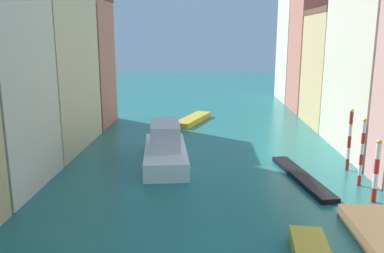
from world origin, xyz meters
The scene contains 12 objects.
ground_plane centered at (0.00, 24.50, 0.00)m, with size 154.00×154.00×0.00m, color #1E6B66.
building_left_2 centered at (-15.19, 22.24, 8.79)m, with size 7.41×11.86×17.55m.
building_left_3 centered at (-15.19, 32.21, 7.23)m, with size 7.41×7.36×14.43m.
building_right_3 centered at (15.19, 32.91, 6.60)m, with size 7.41×9.73×13.17m.
building_right_4 centered at (15.19, 42.36, 9.43)m, with size 7.41×8.39×18.83m.
building_right_5 centered at (15.19, 51.72, 8.78)m, with size 7.41×9.80×17.53m.
mooring_pole_0 centered at (10.15, 10.33, 2.08)m, with size 0.34×0.34×4.06m.
mooring_pole_1 centered at (10.30, 13.16, 2.43)m, with size 0.27×0.27×4.78m.
mooring_pole_2 centered at (10.60, 16.45, 2.46)m, with size 0.29×0.29×4.83m.
vaporetto_white centered at (-3.64, 17.73, 1.23)m, with size 4.40×9.72×3.39m.
gondola_black centered at (6.60, 14.26, 0.18)m, with size 2.82×9.12×0.36m.
motorboat_0 centered at (-1.92, 33.85, 0.31)m, with size 4.39×8.11×0.63m.
Camera 1 is at (-0.36, -13.37, 10.14)m, focal length 37.31 mm.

